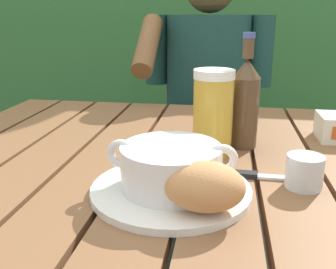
{
  "coord_description": "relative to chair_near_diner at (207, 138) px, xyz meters",
  "views": [
    {
      "loc": [
        0.12,
        -0.73,
        1.03
      ],
      "look_at": [
        0.02,
        -0.06,
        0.81
      ],
      "focal_mm": 40.55,
      "sensor_mm": 36.0,
      "label": 1
    }
  ],
  "objects": [
    {
      "name": "beer_glass",
      "position": [
        0.05,
        -0.88,
        0.35
      ],
      "size": [
        0.08,
        0.08,
        0.18
      ],
      "color": "gold",
      "rests_on": "dining_table"
    },
    {
      "name": "chair_near_diner",
      "position": [
        0.0,
        0.0,
        0.0
      ],
      "size": [
        0.42,
        0.46,
        1.0
      ],
      "color": "brown",
      "rests_on": "ground_plane"
    },
    {
      "name": "serving_plate",
      "position": [
        -0.01,
        -1.08,
        0.26
      ],
      "size": [
        0.27,
        0.27,
        0.01
      ],
      "color": "white",
      "rests_on": "dining_table"
    },
    {
      "name": "person_eating",
      "position": [
        -0.0,
        -0.2,
        0.24
      ],
      "size": [
        0.48,
        0.47,
        1.23
      ],
      "color": "#1B433D",
      "rests_on": "ground_plane"
    },
    {
      "name": "beer_bottle",
      "position": [
        0.12,
        -0.83,
        0.36
      ],
      "size": [
        0.06,
        0.06,
        0.25
      ],
      "color": "brown",
      "rests_on": "dining_table"
    },
    {
      "name": "table_knife",
      "position": [
        0.13,
        -1.0,
        0.26
      ],
      "size": [
        0.15,
        0.02,
        0.01
      ],
      "color": "silver",
      "rests_on": "dining_table"
    },
    {
      "name": "soup_bowl",
      "position": [
        -0.01,
        -1.08,
        0.31
      ],
      "size": [
        0.22,
        0.17,
        0.08
      ],
      "color": "white",
      "rests_on": "serving_plate"
    },
    {
      "name": "dining_table",
      "position": [
        -0.05,
        -0.93,
        0.16
      ],
      "size": [
        1.11,
        0.97,
        0.74
      ],
      "color": "brown",
      "rests_on": "ground_plane"
    },
    {
      "name": "water_glass_small",
      "position": [
        0.21,
        -1.03,
        0.29
      ],
      "size": [
        0.06,
        0.06,
        0.06
      ],
      "color": "silver",
      "rests_on": "dining_table"
    },
    {
      "name": "bread_roll",
      "position": [
        0.05,
        -1.15,
        0.31
      ],
      "size": [
        0.12,
        0.09,
        0.07
      ],
      "color": "tan",
      "rests_on": "serving_plate"
    }
  ]
}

